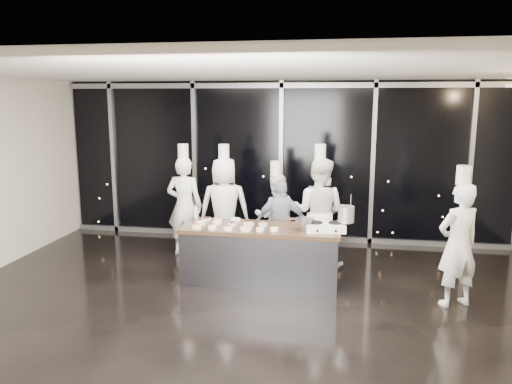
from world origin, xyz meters
TOP-DOWN VIEW (x-y plane):
  - ground at (0.00, 0.00)m, footprint 9.00×9.00m
  - room_shell at (0.18, 0.00)m, footprint 9.02×7.02m
  - window_wall at (0.00, 3.43)m, footprint 8.90×0.11m
  - demo_counter at (0.00, 0.90)m, footprint 2.46×0.86m
  - stove at (1.00, 0.82)m, footprint 0.62×0.43m
  - frying_pan at (0.68, 0.79)m, footprint 0.51×0.32m
  - stock_pot at (1.30, 0.86)m, footprint 0.27×0.27m
  - prep_bowls at (-0.48, 0.87)m, footprint 1.35×0.70m
  - squeeze_bottle at (-1.14, 1.24)m, footprint 0.06×0.06m
  - chef_far_left at (-1.61, 2.07)m, footprint 0.67×0.45m
  - chef_left at (-0.85, 2.06)m, footprint 0.98×0.73m
  - chef_center at (0.06, 2.17)m, footprint 0.88×0.76m
  - guest at (0.23, 1.71)m, footprint 0.93×0.47m
  - chef_right at (0.85, 1.89)m, footprint 1.05×0.91m
  - chef_side at (2.83, 0.50)m, footprint 0.76×0.67m

SIDE VIEW (x-z plane):
  - ground at x=0.00m, z-range 0.00..0.00m
  - demo_counter at x=0.00m, z-range 0.00..0.90m
  - guest at x=0.23m, z-range 0.00..1.51m
  - chef_center at x=0.06m, z-range -0.10..1.66m
  - chef_side at x=2.83m, z-range -0.10..1.88m
  - prep_bowls at x=-0.48m, z-range 0.90..0.95m
  - chef_left at x=-0.85m, z-range -0.11..1.96m
  - chef_far_left at x=-1.61m, z-range -0.10..1.96m
  - chef_right at x=0.85m, z-range -0.11..2.00m
  - stove at x=1.00m, z-range 0.89..1.03m
  - squeeze_bottle at x=-1.14m, z-range 0.89..1.13m
  - frying_pan at x=0.68m, z-range 1.04..1.09m
  - stock_pot at x=1.30m, z-range 1.04..1.28m
  - window_wall at x=0.00m, z-range 0.00..3.20m
  - room_shell at x=0.18m, z-range 0.64..3.85m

